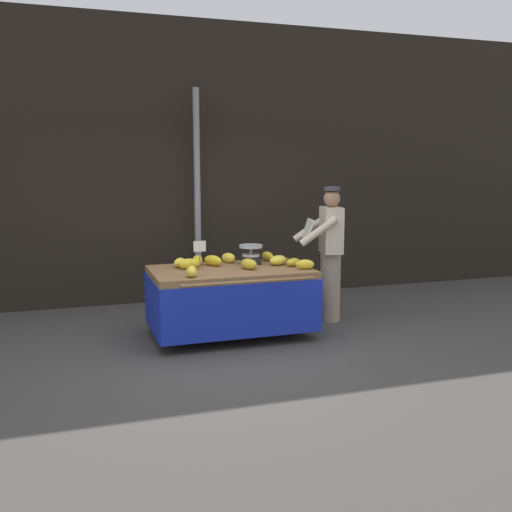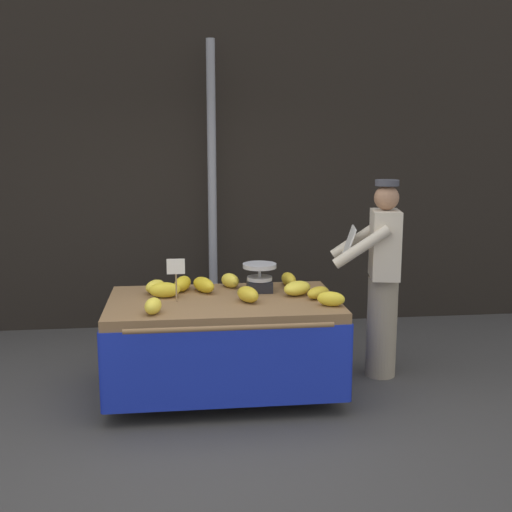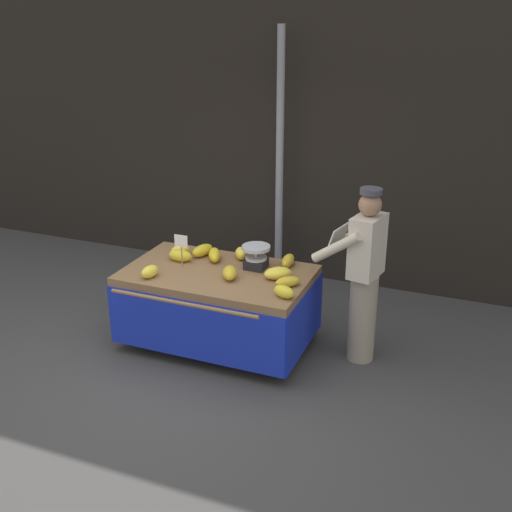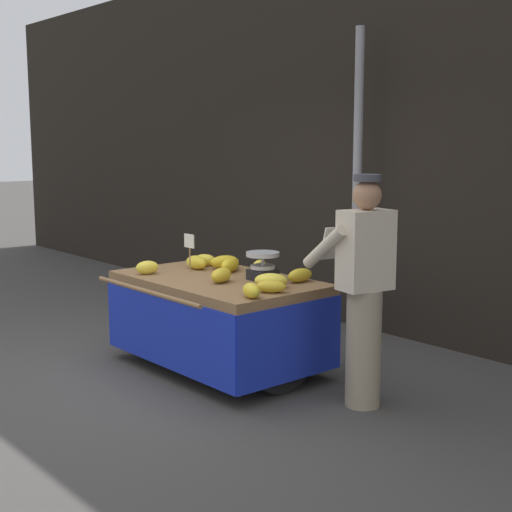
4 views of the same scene
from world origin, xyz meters
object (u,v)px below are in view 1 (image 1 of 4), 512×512
Objects in this scene: banana_bunch_2 at (197,260)px; banana_bunch_9 at (213,261)px; banana_bunch_0 at (293,262)px; banana_bunch_8 at (249,264)px; street_pole at (197,198)px; vendor_person at (330,253)px; weighing_scale at (251,254)px; banana_bunch_1 at (305,264)px; banana_bunch_7 at (228,258)px; banana_bunch_5 at (180,263)px; banana_bunch_6 at (189,264)px; price_sign at (200,249)px; banana_cart at (231,286)px; banana_bunch_3 at (278,260)px; banana_bunch_4 at (192,272)px; banana_bunch_10 at (268,256)px.

banana_bunch_9 reaches higher than banana_bunch_2.
banana_bunch_9 reaches higher than banana_bunch_0.
banana_bunch_9 reaches higher than banana_bunch_8.
vendor_person is at bearing -46.78° from street_pole.
weighing_scale is 1.06m from vendor_person.
banana_bunch_1 is 1.05× the size of banana_bunch_7.
banana_bunch_5 is 0.73× the size of banana_bunch_9.
banana_bunch_1 and banana_bunch_5 have the same top height.
street_pole reaches higher than banana_bunch_2.
banana_bunch_6 is at bearing -156.54° from banana_bunch_9.
banana_bunch_7 is at bearing 174.62° from vendor_person.
weighing_scale is 0.29m from banana_bunch_7.
banana_bunch_9 reaches higher than banana_bunch_1.
price_sign is 1.68× the size of banana_bunch_5.
banana_bunch_2 is 0.26m from banana_bunch_6.
banana_cart is 0.67m from banana_bunch_3.
banana_bunch_8 is (-0.13, -0.33, -0.06)m from weighing_scale.
banana_bunch_2 is 1.11× the size of banana_bunch_6.
vendor_person is at bearing 9.89° from price_sign.
banana_bunch_0 is 1.32m from banana_bunch_4.
banana_bunch_0 is 0.85× the size of banana_bunch_2.
price_sign reaches higher than banana_bunch_7.
street_pole is 1.65× the size of banana_cart.
banana_bunch_4 is 2.02m from vendor_person.
banana_bunch_5 is (-0.54, 0.26, 0.26)m from banana_cart.
street_pole reaches higher than banana_bunch_3.
banana_bunch_1 is 0.80× the size of banana_bunch_10.
banana_cart is at bearing -45.16° from banana_bunch_2.
banana_cart is 7.79× the size of banana_bunch_0.
banana_bunch_3 is 0.80m from vendor_person.
banana_bunch_4 is at bearing -159.47° from banana_bunch_3.
banana_bunch_2 is at bearing 178.36° from vendor_person.
banana_bunch_3 is at bearing -87.52° from banana_bunch_10.
banana_bunch_10 is (-0.16, 0.46, 0.01)m from banana_bunch_0.
banana_bunch_10 is (-0.21, 0.70, 0.00)m from banana_bunch_1.
banana_bunch_7 is (0.09, 0.39, 0.27)m from banana_cart.
banana_bunch_1 reaches higher than banana_cart.
street_pole is at bearing 109.69° from banana_bunch_3.
banana_bunch_2 is 1.04× the size of banana_bunch_10.
banana_bunch_7 reaches higher than banana_bunch_0.
price_sign reaches higher than banana_bunch_10.
banana_bunch_8 is 0.14× the size of vendor_person.
price_sign is 1.07m from banana_bunch_10.
weighing_scale is 1.12× the size of banana_bunch_6.
vendor_person reaches higher than banana_bunch_4.
banana_bunch_5 is at bearing -179.61° from vendor_person.
banana_bunch_1 is 1.00m from banana_bunch_7.
banana_bunch_9 is at bearing -1.63° from banana_bunch_5.
banana_bunch_4 is (-0.54, -2.10, -0.66)m from street_pole.
banana_bunch_9 reaches higher than banana_bunch_3.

